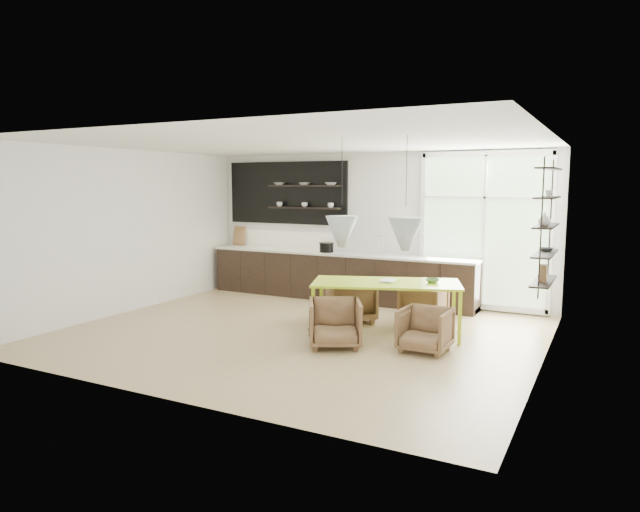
{
  "coord_description": "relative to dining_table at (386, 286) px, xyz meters",
  "views": [
    {
      "loc": [
        4.21,
        -7.45,
        2.29
      ],
      "look_at": [
        0.05,
        0.6,
        1.14
      ],
      "focal_mm": 32.0,
      "sensor_mm": 36.0,
      "label": 1
    }
  ],
  "objects": [
    {
      "name": "kitchen_run",
      "position": [
        -1.88,
        2.09,
        -0.16
      ],
      "size": [
        5.54,
        0.69,
        2.75
      ],
      "color": "black",
      "rests_on": "ground"
    },
    {
      "name": "table_bowl",
      "position": [
        0.64,
        0.26,
        0.09
      ],
      "size": [
        0.28,
        0.28,
        0.06
      ],
      "primitive_type": "imported",
      "rotation": [
        0.0,
        0.0,
        0.54
      ],
      "color": "#4C7742",
      "rests_on": "dining_table"
    },
    {
      "name": "armchair_front_left",
      "position": [
        -0.4,
        -0.97,
        -0.42
      ],
      "size": [
        0.99,
        1.0,
        0.68
      ],
      "primitive_type": "imported",
      "rotation": [
        0.0,
        0.0,
        0.49
      ],
      "color": "brown",
      "rests_on": "ground"
    },
    {
      "name": "dining_table",
      "position": [
        0.0,
        0.0,
        0.0
      ],
      "size": [
        2.42,
        1.68,
        0.81
      ],
      "rotation": [
        0.0,
        0.0,
        0.34
      ],
      "color": "#A3C619",
      "rests_on": "ground"
    },
    {
      "name": "wire_stool",
      "position": [
        -0.85,
        -0.62,
        -0.5
      ],
      "size": [
        0.31,
        0.31,
        0.39
      ],
      "rotation": [
        0.0,
        0.0,
        0.37
      ],
      "color": "black",
      "rests_on": "ground"
    },
    {
      "name": "armchair_front_right",
      "position": [
        0.81,
        -0.62,
        -0.45
      ],
      "size": [
        0.67,
        0.68,
        0.61
      ],
      "primitive_type": "imported",
      "rotation": [
        0.0,
        0.0,
        -0.02
      ],
      "color": "brown",
      "rests_on": "ground"
    },
    {
      "name": "armchair_back_right",
      "position": [
        0.31,
        0.94,
        -0.44
      ],
      "size": [
        0.69,
        0.71,
        0.63
      ],
      "primitive_type": "imported",
      "rotation": [
        0.0,
        0.0,
        3.12
      ],
      "color": "brown",
      "rests_on": "ground"
    },
    {
      "name": "right_shelving",
      "position": [
        2.17,
        0.57,
        0.9
      ],
      "size": [
        0.26,
        1.22,
        1.9
      ],
      "color": "black",
      "rests_on": "ground"
    },
    {
      "name": "table_book",
      "position": [
        -0.1,
        0.04,
        0.07
      ],
      "size": [
        0.23,
        0.31,
        0.03
      ],
      "primitive_type": "imported",
      "rotation": [
        0.0,
        0.0,
        0.03
      ],
      "color": "white",
      "rests_on": "dining_table"
    },
    {
      "name": "room",
      "position": [
        -0.61,
        0.5,
        0.71
      ],
      "size": [
        7.02,
        6.01,
        2.91
      ],
      "color": "tan",
      "rests_on": "ground"
    },
    {
      "name": "armchair_back_left",
      "position": [
        -0.84,
        0.51,
        -0.4
      ],
      "size": [
        1.08,
        1.08,
        0.7
      ],
      "primitive_type": "imported",
      "rotation": [
        0.0,
        0.0,
        3.86
      ],
      "color": "brown",
      "rests_on": "ground"
    }
  ]
}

